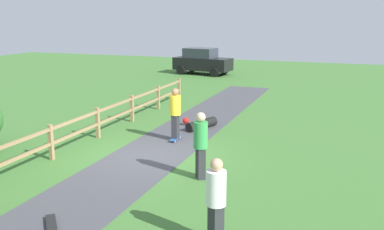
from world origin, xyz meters
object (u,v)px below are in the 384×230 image
(bystander_green, at_px, (201,142))
(bystander_white, at_px, (216,198))
(skater_riding, at_px, (175,111))
(skateboard_loose, at_px, (51,223))
(parked_car_black, at_px, (202,61))
(skater_fallen, at_px, (200,124))

(bystander_green, xyz_separation_m, bystander_white, (1.41, -3.15, -0.06))
(bystander_green, bearing_deg, skater_riding, 123.11)
(skateboard_loose, height_order, parked_car_black, parked_car_black)
(skater_fallen, distance_m, skateboard_loose, 8.55)
(skateboard_loose, relative_size, parked_car_black, 0.17)
(skater_riding, height_order, skater_fallen, skater_riding)
(skater_riding, relative_size, bystander_green, 1.01)
(skater_fallen, height_order, bystander_white, bystander_white)
(skater_fallen, distance_m, bystander_white, 8.62)
(skater_riding, height_order, parked_car_black, parked_car_black)
(skater_riding, distance_m, parked_car_black, 17.40)
(skateboard_loose, bearing_deg, bystander_green, 61.70)
(skater_fallen, relative_size, bystander_white, 0.86)
(skateboard_loose, xyz_separation_m, bystander_white, (3.39, 0.54, 0.86))
(skater_riding, xyz_separation_m, skater_fallen, (0.29, 1.78, -0.84))
(skater_fallen, bearing_deg, bystander_green, -70.59)
(skater_fallen, xyz_separation_m, bystander_white, (3.12, -8.00, 0.75))
(skateboard_loose, bearing_deg, parked_car_black, 101.61)
(bystander_white, bearing_deg, skateboard_loose, -170.91)
(skater_riding, xyz_separation_m, parked_car_black, (-4.81, 16.72, -0.08))
(skater_fallen, relative_size, parked_car_black, 0.34)
(parked_car_black, bearing_deg, bystander_white, -70.29)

